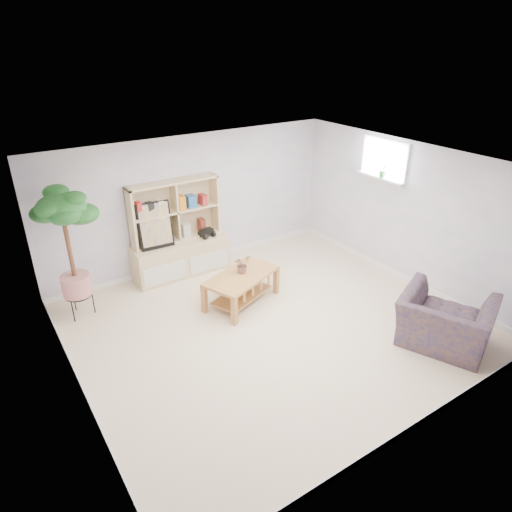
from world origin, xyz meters
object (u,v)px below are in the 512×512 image
floor_tree (71,256)px  coffee_table (242,289)px  armchair (446,318)px  storage_unit (179,230)px

floor_tree → coffee_table: bearing=-24.8°
floor_tree → armchair: (3.99, -3.53, -0.58)m
storage_unit → floor_tree: 1.93m
coffee_table → armchair: (1.73, -2.49, 0.19)m
storage_unit → armchair: bearing=-61.8°
storage_unit → coffee_table: storage_unit is taller
coffee_table → floor_tree: size_ratio=0.60×
coffee_table → floor_tree: floor_tree is taller
storage_unit → armchair: storage_unit is taller
coffee_table → armchair: 3.04m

